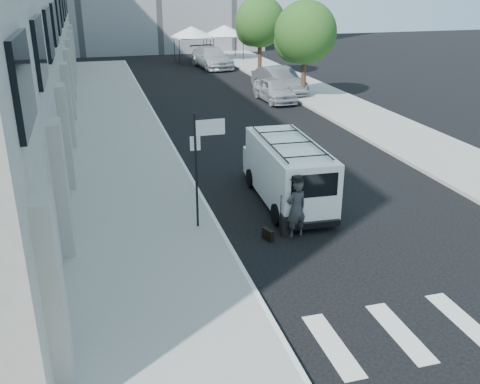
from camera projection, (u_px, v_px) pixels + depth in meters
ground at (319, 269)px, 14.13m from camera, size 120.00×120.00×0.00m
sidewalk_left at (116, 127)px, 27.33m from camera, size 4.50×48.00×0.15m
sidewalk_right at (323, 97)px, 34.24m from camera, size 4.00×56.00×0.15m
sign_pole at (203, 146)px, 15.41m from camera, size 1.03×0.07×3.50m
tree_near at (303, 35)px, 32.55m from camera, size 3.80×3.83×6.03m
tree_far at (258, 24)px, 40.60m from camera, size 3.80×3.83×6.03m
tent_left at (192, 32)px, 48.09m from camera, size 4.00×4.00×3.20m
tent_right at (225, 30)px, 49.35m from camera, size 4.00×4.00×3.20m
businessman at (296, 209)px, 15.61m from camera, size 0.73×0.56×1.79m
briefcase at (268, 235)px, 15.66m from camera, size 0.26×0.46×0.34m
suitcase at (285, 225)px, 15.95m from camera, size 0.32×0.46×1.18m
cargo_van at (287, 171)px, 18.12m from camera, size 2.15×5.57×2.09m
parked_car_a at (274, 90)px, 33.23m from camera, size 1.91×4.28×1.43m
parked_car_b at (279, 81)px, 35.43m from camera, size 2.45×5.35×1.70m
parked_car_c at (212, 58)px, 45.79m from camera, size 3.03×6.14×1.72m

